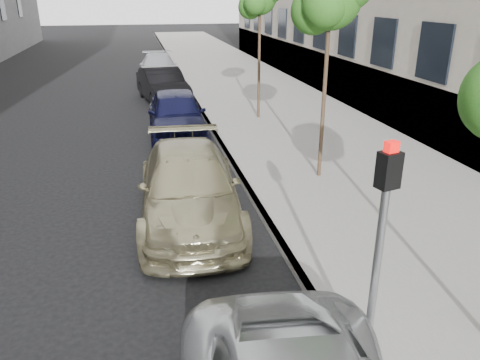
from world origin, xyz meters
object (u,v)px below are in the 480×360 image
object	(u,v)px
sedan_black	(163,85)
sedan_rear	(159,68)
suv	(189,187)
signal_pole	(381,234)
sedan_blue	(177,114)

from	to	relation	value
sedan_black	sedan_rear	world-z (taller)	sedan_black
suv	sedan_black	xyz separation A→B (m)	(0.19, 12.24, 0.02)
sedan_black	sedan_rear	xyz separation A→B (m)	(0.12, 5.82, -0.03)
signal_pole	sedan_rear	xyz separation A→B (m)	(-1.40, 23.06, -1.29)
signal_pole	suv	world-z (taller)	signal_pole
suv	sedan_rear	xyz separation A→B (m)	(0.32, 18.06, -0.01)
sedan_blue	suv	bearing A→B (deg)	-91.45
signal_pole	suv	distance (m)	5.44
sedan_rear	signal_pole	bearing A→B (deg)	-84.79
sedan_blue	sedan_black	xyz separation A→B (m)	(-0.12, 5.77, -0.03)
sedan_rear	sedan_black	bearing A→B (deg)	-89.47
suv	sedan_blue	bearing A→B (deg)	90.73
signal_pole	sedan_rear	distance (m)	23.14
signal_pole	sedan_rear	bearing A→B (deg)	78.85
sedan_black	sedan_rear	size ratio (longest dim) A/B	0.92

